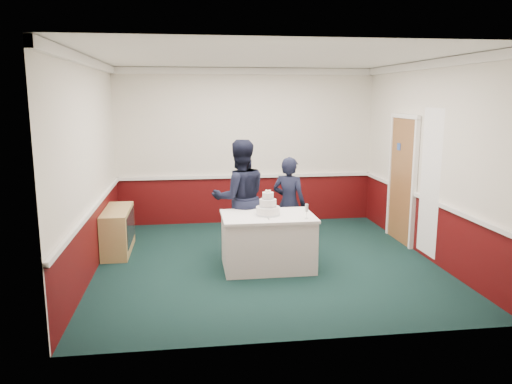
{
  "coord_description": "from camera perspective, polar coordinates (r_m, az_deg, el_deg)",
  "views": [
    {
      "loc": [
        -1.14,
        -7.13,
        2.46
      ],
      "look_at": [
        -0.17,
        -0.1,
        1.1
      ],
      "focal_mm": 35.0,
      "sensor_mm": 36.0,
      "label": 1
    }
  ],
  "objects": [
    {
      "name": "champagne_flute",
      "position": [
        6.96,
        5.81,
        -1.92
      ],
      "size": [
        0.05,
        0.05,
        0.21
      ],
      "color": "silver",
      "rests_on": "cake_table"
    },
    {
      "name": "sideboard",
      "position": [
        8.31,
        -15.49,
        -4.25
      ],
      "size": [
        0.41,
        1.2,
        0.7
      ],
      "color": "tan",
      "rests_on": "ground"
    },
    {
      "name": "wedding_cake",
      "position": [
        7.14,
        1.37,
        -1.77
      ],
      "size": [
        0.35,
        0.35,
        0.36
      ],
      "color": "white",
      "rests_on": "cake_table"
    },
    {
      "name": "person_woman",
      "position": [
        8.05,
        3.78,
        -1.35
      ],
      "size": [
        0.66,
        0.61,
        1.52
      ],
      "primitive_type": "imported",
      "rotation": [
        0.0,
        0.0,
        2.55
      ],
      "color": "black",
      "rests_on": "ground"
    },
    {
      "name": "cake_table",
      "position": [
        7.26,
        1.35,
        -5.62
      ],
      "size": [
        1.32,
        0.92,
        0.79
      ],
      "color": "white",
      "rests_on": "ground"
    },
    {
      "name": "room_shell",
      "position": [
        7.85,
        1.11,
        7.24
      ],
      "size": [
        5.0,
        5.0,
        3.0
      ],
      "color": "silver",
      "rests_on": "ground"
    },
    {
      "name": "cake_knife",
      "position": [
        6.97,
        1.39,
        -3.0
      ],
      "size": [
        0.02,
        0.22,
        0.0
      ],
      "primitive_type": "cube",
      "rotation": [
        0.0,
        0.0,
        -0.02
      ],
      "color": "silver",
      "rests_on": "cake_table"
    },
    {
      "name": "ground",
      "position": [
        7.63,
        1.18,
        -7.97
      ],
      "size": [
        5.0,
        5.0,
        0.0
      ],
      "primitive_type": "plane",
      "color": "#112A27",
      "rests_on": "ground"
    },
    {
      "name": "person_man",
      "position": [
        7.75,
        -1.84,
        -0.69
      ],
      "size": [
        0.96,
        0.8,
        1.82
      ],
      "primitive_type": "imported",
      "rotation": [
        0.0,
        0.0,
        3.27
      ],
      "color": "black",
      "rests_on": "ground"
    }
  ]
}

